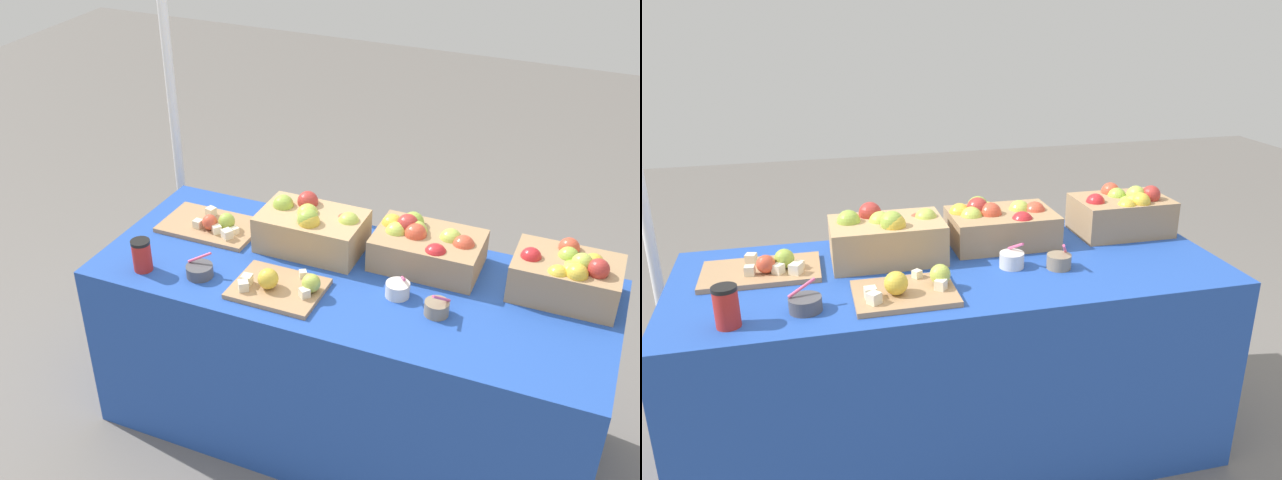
{
  "view_description": "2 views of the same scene",
  "coord_description": "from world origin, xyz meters",
  "views": [
    {
      "loc": [
        0.83,
        -2.2,
        2.33
      ],
      "look_at": [
        -0.11,
        -0.03,
        0.88
      ],
      "focal_mm": 43.49,
      "sensor_mm": 36.0,
      "label": 1
    },
    {
      "loc": [
        -0.48,
        -1.98,
        1.6
      ],
      "look_at": [
        0.05,
        0.07,
        0.81
      ],
      "focal_mm": 35.57,
      "sensor_mm": 36.0,
      "label": 2
    }
  ],
  "objects": [
    {
      "name": "cutting_board_back",
      "position": [
        -0.63,
        0.1,
        0.76
      ],
      "size": [
        0.39,
        0.24,
        0.09
      ],
      "color": "tan",
      "rests_on": "table"
    },
    {
      "name": "sample_bowl_far",
      "position": [
        0.2,
        -0.05,
        0.77
      ],
      "size": [
        0.09,
        0.09,
        0.1
      ],
      "color": "silver",
      "rests_on": "table"
    },
    {
      "name": "table",
      "position": [
        0.0,
        0.0,
        0.37
      ],
      "size": [
        1.9,
        0.76,
        0.74
      ],
      "primitive_type": "cube",
      "color": "#234CAD",
      "rests_on": "ground_plane"
    },
    {
      "name": "ground_plane",
      "position": [
        0.0,
        0.0,
        0.0
      ],
      "size": [
        10.0,
        10.0,
        0.0
      ],
      "primitive_type": "plane",
      "color": "slate"
    },
    {
      "name": "cutting_board_front",
      "position": [
        -0.2,
        -0.19,
        0.77
      ],
      "size": [
        0.32,
        0.24,
        0.09
      ],
      "color": "tan",
      "rests_on": "table"
    },
    {
      "name": "sample_bowl_mid",
      "position": [
        0.35,
        -0.1,
        0.77
      ],
      "size": [
        0.09,
        0.09,
        0.11
      ],
      "color": "gray",
      "rests_on": "table"
    },
    {
      "name": "sample_bowl_near",
      "position": [
        -0.51,
        -0.21,
        0.76
      ],
      "size": [
        0.1,
        0.1,
        0.09
      ],
      "color": "#4C4C51",
      "rests_on": "table"
    },
    {
      "name": "apple_crate_left",
      "position": [
        0.73,
        0.18,
        0.83
      ],
      "size": [
        0.37,
        0.25,
        0.2
      ],
      "color": "tan",
      "rests_on": "table"
    },
    {
      "name": "coffee_cup",
      "position": [
        -0.72,
        -0.26,
        0.8
      ],
      "size": [
        0.07,
        0.07,
        0.12
      ],
      "color": "red",
      "rests_on": "table"
    },
    {
      "name": "apple_crate_right",
      "position": [
        -0.21,
        0.13,
        0.83
      ],
      "size": [
        0.4,
        0.25,
        0.2
      ],
      "color": "tan",
      "rests_on": "table"
    },
    {
      "name": "apple_crate_middle",
      "position": [
        0.22,
        0.19,
        0.82
      ],
      "size": [
        0.39,
        0.27,
        0.18
      ],
      "color": "tan",
      "rests_on": "table"
    }
  ]
}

